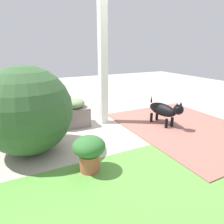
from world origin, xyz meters
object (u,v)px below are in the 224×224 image
(terracotta_pot_broad, at_px, (89,150))
(dog, at_px, (164,110))
(porch_pillar, at_px, (103,64))
(round_shrub, at_px, (27,111))
(stone_planter_nearest, at_px, (64,105))
(terracotta_pot_spiky, at_px, (17,105))
(stone_planter_near, at_px, (74,113))

(terracotta_pot_broad, bearing_deg, dog, -157.02)
(porch_pillar, height_order, dog, porch_pillar)
(round_shrub, relative_size, terracotta_pot_broad, 2.76)
(stone_planter_nearest, height_order, terracotta_pot_broad, stone_planter_nearest)
(terracotta_pot_broad, height_order, terracotta_pot_spiky, terracotta_pot_spiky)
(round_shrub, bearing_deg, porch_pillar, -156.33)
(porch_pillar, xyz_separation_m, terracotta_pot_spiky, (1.37, -0.60, -0.67))
(porch_pillar, xyz_separation_m, round_shrub, (1.27, 0.56, -0.47))
(stone_planter_near, xyz_separation_m, terracotta_pot_broad, (0.24, 1.39, 0.01))
(stone_planter_nearest, distance_m, round_shrub, 1.54)
(stone_planter_near, height_order, round_shrub, round_shrub)
(terracotta_pot_spiky, height_order, dog, terracotta_pot_spiky)
(stone_planter_near, distance_m, terracotta_pot_spiky, 1.00)
(stone_planter_nearest, distance_m, terracotta_pot_broad, 2.06)
(round_shrub, distance_m, terracotta_pot_spiky, 1.18)
(terracotta_pot_broad, bearing_deg, stone_planter_nearest, -96.45)
(terracotta_pot_broad, distance_m, terracotta_pot_spiky, 2.00)
(stone_planter_nearest, bearing_deg, terracotta_pot_broad, 83.55)
(stone_planter_nearest, bearing_deg, terracotta_pot_spiky, 9.79)
(stone_planter_near, relative_size, terracotta_pot_broad, 1.22)
(stone_planter_nearest, height_order, round_shrub, round_shrub)
(terracotta_pot_spiky, bearing_deg, round_shrub, 94.60)
(stone_planter_nearest, relative_size, terracotta_pot_spiky, 0.62)
(porch_pillar, height_order, terracotta_pot_broad, porch_pillar)
(stone_planter_nearest, relative_size, round_shrub, 0.42)
(terracotta_pot_broad, height_order, dog, dog)
(stone_planter_near, bearing_deg, dog, 152.42)
(stone_planter_near, distance_m, round_shrub, 1.04)
(stone_planter_nearest, relative_size, stone_planter_near, 0.94)
(stone_planter_near, bearing_deg, round_shrub, 40.48)
(terracotta_pot_broad, bearing_deg, porch_pillar, -120.33)
(terracotta_pot_broad, bearing_deg, stone_planter_near, -99.95)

